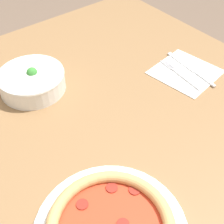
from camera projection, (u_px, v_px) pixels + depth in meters
dining_table at (68, 143)px, 0.92m from camera, size 1.34×1.06×0.78m
bowl at (33, 79)px, 0.93m from camera, size 0.20×0.20×0.08m
napkin at (185, 72)px, 1.01m from camera, size 0.21×0.21×0.00m
fork at (180, 75)px, 1.00m from camera, size 0.03×0.18×0.00m
knife at (193, 70)px, 1.02m from camera, size 0.03×0.22×0.01m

